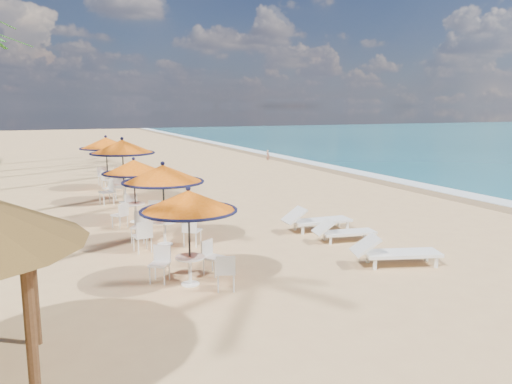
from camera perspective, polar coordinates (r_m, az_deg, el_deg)
ground at (r=13.38m, az=14.12°, el=-7.42°), size 160.00×160.00×0.00m
foam_strip at (r=26.72m, az=16.96°, el=0.98°), size 1.20×140.00×0.04m
wetsand_band at (r=26.15m, az=15.46°, el=0.87°), size 1.40×140.00×0.02m
station_0 at (r=10.87m, az=-7.52°, el=-2.38°), size 2.12×2.12×2.21m
station_1 at (r=14.10m, az=-10.68°, el=0.87°), size 2.29×2.29×2.39m
station_2 at (r=17.20m, az=-13.76°, el=1.92°), size 2.13×2.19×2.22m
station_3 at (r=20.83m, az=-15.14°, el=4.36°), size 2.57×2.57×2.68m
station_4 at (r=24.71m, az=-16.69°, el=4.67°), size 2.45×2.47×2.55m
lounger_near at (r=12.80m, az=15.38°, el=-6.56°), size 2.28×1.31×0.78m
lounger_mid at (r=14.73m, az=9.83°, el=-4.43°), size 1.91×0.86×0.66m
lounger_far at (r=15.82m, az=6.74°, el=-3.13°), size 2.25×0.83×0.79m
person at (r=36.07m, az=1.36°, el=4.26°), size 0.27×0.35×0.83m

